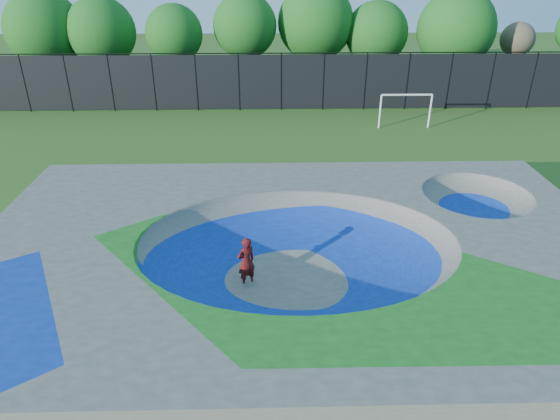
# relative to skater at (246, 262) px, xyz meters

# --- Properties ---
(ground) EXTENTS (120.00, 120.00, 0.00)m
(ground) POSITION_rel_skater_xyz_m (1.74, 0.41, -0.92)
(ground) COLOR #2F5517
(ground) RESTS_ON ground
(skate_deck) EXTENTS (22.00, 14.00, 1.50)m
(skate_deck) POSITION_rel_skater_xyz_m (1.74, 0.41, -0.17)
(skate_deck) COLOR gray
(skate_deck) RESTS_ON ground
(skater) EXTENTS (0.80, 0.74, 1.83)m
(skater) POSITION_rel_skater_xyz_m (0.00, 0.00, 0.00)
(skater) COLOR #AB130D
(skater) RESTS_ON ground
(skateboard) EXTENTS (0.77, 0.62, 0.05)m
(skateboard) POSITION_rel_skater_xyz_m (0.00, 0.00, -0.89)
(skateboard) COLOR black
(skateboard) RESTS_ON ground
(soccer_goal) EXTENTS (3.36, 0.12, 2.22)m
(soccer_goal) POSITION_rel_skater_xyz_m (9.61, 17.08, 0.63)
(soccer_goal) COLOR white
(soccer_goal) RESTS_ON ground
(fence) EXTENTS (48.09, 0.09, 4.04)m
(fence) POSITION_rel_skater_xyz_m (1.74, 21.41, 1.18)
(fence) COLOR black
(fence) RESTS_ON ground
(treeline) EXTENTS (52.34, 7.41, 8.31)m
(treeline) POSITION_rel_skater_xyz_m (0.18, 26.21, 4.04)
(treeline) COLOR #402F20
(treeline) RESTS_ON ground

